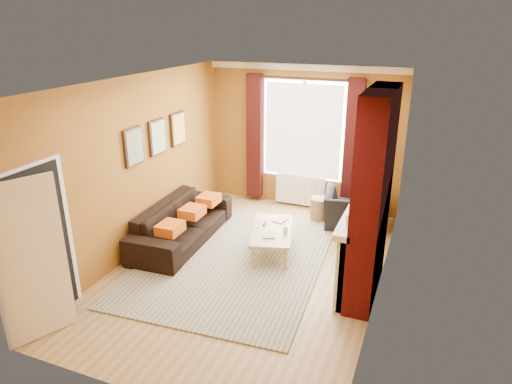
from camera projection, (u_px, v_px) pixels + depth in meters
The scene contains 12 objects.
ground at pixel (250, 267), 7.00m from camera, with size 5.50×5.50×0.00m, color olive.
room_walls at pixel (297, 182), 6.53m from camera, with size 3.82×5.54×2.83m.
striped_rug at pixel (235, 259), 7.23m from camera, with size 2.92×3.89×0.02m.
sofa at pixel (182, 222), 7.74m from camera, with size 2.31×0.90×0.67m, color black.
armchair at pixel (353, 210), 8.25m from camera, with size 1.02×0.89×0.66m, color black.
coffee_table at pixel (272, 232), 7.33m from camera, with size 0.93×1.35×0.41m.
wicker_stool at pixel (319, 209), 8.61m from camera, with size 0.46×0.46×0.43m.
floor_lamp at pixel (380, 165), 7.94m from camera, with size 0.28×0.28×1.50m.
book_a at pixel (263, 235), 7.11m from camera, with size 0.19×0.25×0.02m, color #999999.
book_b at pixel (276, 218), 7.69m from camera, with size 0.19×0.26×0.02m, color #999999.
mug at pixel (285, 230), 7.18m from camera, with size 0.09×0.09×0.09m, color #999999.
tv_remote at pixel (265, 224), 7.48m from camera, with size 0.07×0.15×0.02m.
Camera 1 is at (2.36, -5.66, 3.57)m, focal length 32.00 mm.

